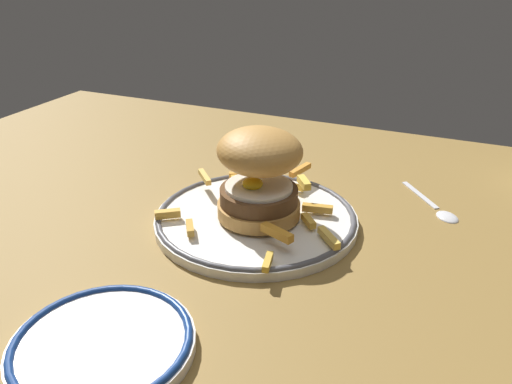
% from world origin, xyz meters
% --- Properties ---
extents(ground_plane, '(1.37, 0.86, 0.04)m').
position_xyz_m(ground_plane, '(0.00, 0.00, -0.02)').
color(ground_plane, olive).
extents(dinner_plate, '(0.27, 0.27, 0.02)m').
position_xyz_m(dinner_plate, '(-0.02, -0.01, 0.01)').
color(dinner_plate, white).
rests_on(dinner_plate, ground_plane).
extents(burger, '(0.15, 0.15, 0.11)m').
position_xyz_m(burger, '(-0.01, -0.00, 0.07)').
color(burger, '#BD853E').
rests_on(burger, dinner_plate).
extents(fries_pile, '(0.24, 0.26, 0.03)m').
position_xyz_m(fries_pile, '(-0.01, 0.01, 0.03)').
color(fries_pile, gold).
rests_on(fries_pile, dinner_plate).
extents(side_plate, '(0.17, 0.17, 0.02)m').
position_xyz_m(side_plate, '(-0.05, -0.28, 0.01)').
color(side_plate, white).
rests_on(side_plate, ground_plane).
extents(spoon, '(0.10, 0.11, 0.01)m').
position_xyz_m(spoon, '(0.20, 0.12, 0.00)').
color(spoon, silver).
rests_on(spoon, ground_plane).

